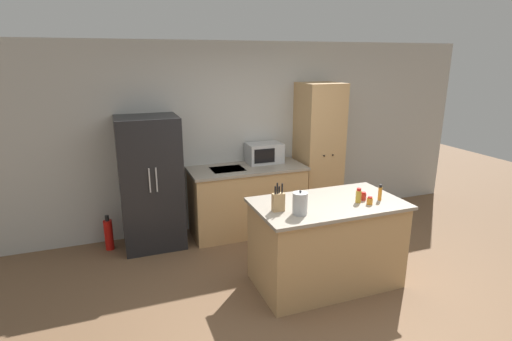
{
  "coord_description": "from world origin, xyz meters",
  "views": [
    {
      "loc": [
        -1.84,
        -2.99,
        2.39
      ],
      "look_at": [
        -0.2,
        1.4,
        1.05
      ],
      "focal_mm": 28.0,
      "sensor_mm": 36.0,
      "label": 1
    }
  ],
  "objects": [
    {
      "name": "kitchen_island",
      "position": [
        0.23,
        0.4,
        0.47
      ],
      "size": [
        1.56,
        0.88,
        0.93
      ],
      "color": "tan",
      "rests_on": "ground_plane"
    },
    {
      "name": "spice_bottle_short_red",
      "position": [
        0.52,
        0.28,
        1.01
      ],
      "size": [
        0.06,
        0.06,
        0.16
      ],
      "color": "gold",
      "rests_on": "kitchen_island"
    },
    {
      "name": "back_counter",
      "position": [
        -0.12,
        1.97,
        0.47
      ],
      "size": [
        1.59,
        0.7,
        0.94
      ],
      "color": "tan",
      "rests_on": "ground_plane"
    },
    {
      "name": "spice_bottle_green_herb",
      "position": [
        0.61,
        0.32,
        0.97
      ],
      "size": [
        0.06,
        0.06,
        0.09
      ],
      "color": "#B2281E",
      "rests_on": "kitchen_island"
    },
    {
      "name": "microwave",
      "position": [
        0.19,
        2.12,
        1.08
      ],
      "size": [
        0.5,
        0.33,
        0.28
      ],
      "color": "#B2B5B7",
      "rests_on": "back_counter"
    },
    {
      "name": "spice_bottle_amber_oil",
      "position": [
        0.59,
        0.19,
        0.97
      ],
      "size": [
        0.06,
        0.06,
        0.08
      ],
      "color": "orange",
      "rests_on": "kitchen_island"
    },
    {
      "name": "fire_extinguisher",
      "position": [
        -1.97,
        2.05,
        0.2
      ],
      "size": [
        0.11,
        0.11,
        0.46
      ],
      "color": "red",
      "rests_on": "ground_plane"
    },
    {
      "name": "spice_bottle_tall_dark",
      "position": [
        0.77,
        0.26,
        1.01
      ],
      "size": [
        0.04,
        0.04,
        0.17
      ],
      "color": "orange",
      "rests_on": "kitchen_island"
    },
    {
      "name": "wall_back",
      "position": [
        0.0,
        2.33,
        1.3
      ],
      "size": [
        7.2,
        0.06,
        2.6
      ],
      "color": "#B2B2AD",
      "rests_on": "ground_plane"
    },
    {
      "name": "refrigerator",
      "position": [
        -1.4,
        1.99,
        0.85
      ],
      "size": [
        0.75,
        0.65,
        1.7
      ],
      "color": "black",
      "rests_on": "ground_plane"
    },
    {
      "name": "pantry_cabinet",
      "position": [
        1.01,
        2.02,
        1.02
      ],
      "size": [
        0.58,
        0.59,
        2.04
      ],
      "color": "tan",
      "rests_on": "ground_plane"
    },
    {
      "name": "ground_plane",
      "position": [
        0.0,
        0.0,
        0.0
      ],
      "size": [
        14.0,
        14.0,
        0.0
      ],
      "primitive_type": "plane",
      "color": "brown"
    },
    {
      "name": "knife_block",
      "position": [
        -0.36,
        0.35,
        1.03
      ],
      "size": [
        0.12,
        0.06,
        0.29
      ],
      "color": "tan",
      "rests_on": "kitchen_island"
    },
    {
      "name": "kettle",
      "position": [
        -0.2,
        0.21,
        1.04
      ],
      "size": [
        0.14,
        0.14,
        0.24
      ],
      "color": "#B2B5B7",
      "rests_on": "kitchen_island"
    }
  ]
}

